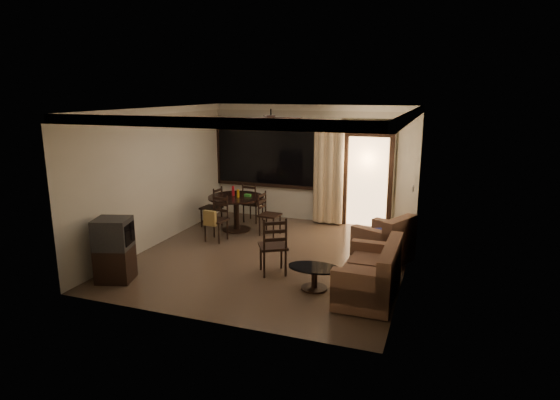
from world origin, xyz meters
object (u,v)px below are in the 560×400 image
at_px(tv_cabinet, 114,250).
at_px(dining_chair_south, 216,227).
at_px(dining_chair_west, 212,215).
at_px(coffee_table, 314,274).
at_px(dining_chair_east, 269,222).
at_px(dining_chair_north, 253,210).
at_px(armchair, 386,243).
at_px(dining_table, 236,204).
at_px(sofa, 372,276).
at_px(side_chair, 273,257).

bearing_deg(tv_cabinet, dining_chair_south, 59.09).
bearing_deg(dining_chair_west, coffee_table, 56.13).
xyz_separation_m(dining_chair_west, dining_chair_east, (1.50, -0.15, 0.00)).
bearing_deg(dining_chair_north, armchair, 158.71).
bearing_deg(coffee_table, dining_chair_south, 147.35).
height_order(dining_chair_north, tv_cabinet, tv_cabinet).
xyz_separation_m(dining_table, dining_chair_east, (0.83, -0.08, -0.34)).
xyz_separation_m(dining_chair_east, dining_chair_south, (-0.91, -0.78, 0.02)).
xyz_separation_m(dining_chair_south, tv_cabinet, (-0.60, -2.48, 0.24)).
xyz_separation_m(dining_chair_west, sofa, (4.15, -2.58, 0.05)).
relative_size(dining_chair_east, armchair, 0.82).
relative_size(dining_chair_north, side_chair, 0.91).
bearing_deg(side_chair, tv_cabinet, -4.85).
bearing_deg(sofa, dining_chair_west, 148.62).
xyz_separation_m(dining_chair_south, sofa, (3.56, -1.65, 0.03)).
height_order(dining_chair_east, coffee_table, dining_chair_east).
distance_m(dining_chair_north, side_chair, 3.36).
bearing_deg(side_chair, coffee_table, 124.17).
distance_m(dining_chair_south, sofa, 3.92).
distance_m(dining_chair_east, armchair, 2.77).
distance_m(dining_table, coffee_table, 3.63).
height_order(dining_chair_south, sofa, dining_chair_south).
bearing_deg(side_chair, armchair, -175.96).
height_order(dining_chair_west, side_chair, side_chair).
xyz_separation_m(dining_chair_east, coffee_table, (1.73, -2.47, -0.03)).
bearing_deg(side_chair, dining_chair_west, -74.33).
bearing_deg(sofa, armchair, 90.90).
height_order(dining_chair_west, armchair, dining_chair_west).
distance_m(dining_chair_north, armchair, 3.80).
xyz_separation_m(tv_cabinet, coffee_table, (3.24, 0.79, -0.29)).
height_order(armchair, side_chair, side_chair).
relative_size(dining_chair_east, dining_chair_south, 1.00).
bearing_deg(coffee_table, sofa, 2.56).
bearing_deg(armchair, side_chair, -119.90).
height_order(dining_table, dining_chair_north, dining_table).
bearing_deg(dining_table, dining_chair_west, 173.62).
bearing_deg(sofa, dining_chair_east, 137.97).
xyz_separation_m(dining_table, tv_cabinet, (-0.68, -3.33, -0.08)).
height_order(dining_chair_north, coffee_table, dining_chair_north).
distance_m(dining_chair_south, armchair, 3.55).
bearing_deg(armchair, coffee_table, -94.08).
xyz_separation_m(dining_chair_north, coffee_table, (2.49, -3.33, -0.03)).
bearing_deg(tv_cabinet, dining_chair_west, 72.52).
bearing_deg(coffee_table, dining_table, 135.17).
bearing_deg(dining_table, dining_chair_south, -95.29).
height_order(tv_cabinet, coffee_table, tv_cabinet).
xyz_separation_m(tv_cabinet, side_chair, (2.39, 1.18, -0.23)).
distance_m(dining_chair_north, sofa, 4.74).
bearing_deg(dining_chair_west, armchair, 81.79).
xyz_separation_m(dining_chair_south, armchair, (3.55, -0.06, 0.06)).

